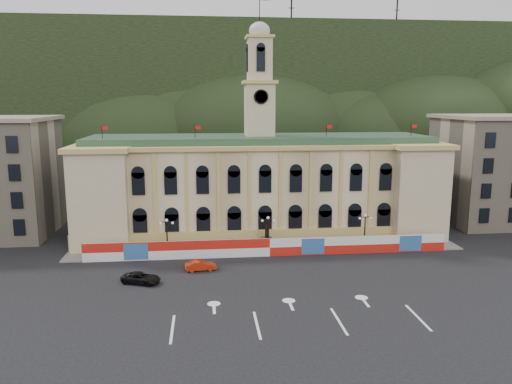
{
  "coord_description": "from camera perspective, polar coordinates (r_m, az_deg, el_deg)",
  "views": [
    {
      "loc": [
        -8.75,
        -50.2,
        21.17
      ],
      "look_at": [
        -1.58,
        18.0,
        8.45
      ],
      "focal_mm": 35.0,
      "sensor_mm": 36.0,
      "label": 1
    }
  ],
  "objects": [
    {
      "name": "lane_markings",
      "position": [
        50.67,
        4.65,
        -14.22
      ],
      "size": [
        26.0,
        10.0,
        0.02
      ],
      "primitive_type": null,
      "color": "white",
      "rests_on": "ground"
    },
    {
      "name": "hill_ridge",
      "position": [
        172.42,
        -3.13,
        9.93
      ],
      "size": [
        230.0,
        80.0,
        64.0
      ],
      "color": "black",
      "rests_on": "ground"
    },
    {
      "name": "lamp_left",
      "position": [
        69.79,
        -10.14,
        -4.69
      ],
      "size": [
        1.96,
        0.44,
        5.15
      ],
      "color": "black",
      "rests_on": "ground"
    },
    {
      "name": "hoarding_fence",
      "position": [
        68.8,
        1.62,
        -6.33
      ],
      "size": [
        50.0,
        0.44,
        2.5
      ],
      "color": "red",
      "rests_on": "ground"
    },
    {
      "name": "statue",
      "position": [
        71.6,
        1.27,
        -5.7
      ],
      "size": [
        1.4,
        1.4,
        3.72
      ],
      "color": "#595651",
      "rests_on": "ground"
    },
    {
      "name": "black_suv",
      "position": [
        60.69,
        -13.0,
        -9.55
      ],
      "size": [
        5.14,
        5.99,
        1.28
      ],
      "primitive_type": "imported",
      "rotation": [
        0.0,
        0.0,
        1.21
      ],
      "color": "black",
      "rests_on": "ground"
    },
    {
      "name": "ground",
      "position": [
        55.18,
        3.67,
        -12.08
      ],
      "size": [
        260.0,
        260.0,
        0.0
      ],
      "primitive_type": "plane",
      "color": "black",
      "rests_on": "ground"
    },
    {
      "name": "side_building_right",
      "position": [
        96.95,
        26.34,
        2.4
      ],
      "size": [
        21.0,
        17.0,
        18.6
      ],
      "color": "tan",
      "rests_on": "ground"
    },
    {
      "name": "lamp_right",
      "position": [
        73.21,
        12.33,
        -4.05
      ],
      "size": [
        1.96,
        0.44,
        5.15
      ],
      "color": "black",
      "rests_on": "ground"
    },
    {
      "name": "city_hall",
      "position": [
        79.44,
        0.41,
        0.85
      ],
      "size": [
        56.2,
        17.6,
        37.1
      ],
      "color": "beige",
      "rests_on": "ground"
    },
    {
      "name": "pavement",
      "position": [
        71.68,
        1.29,
        -6.61
      ],
      "size": [
        56.0,
        5.5,
        0.16
      ],
      "primitive_type": "cube",
      "color": "slate",
      "rests_on": "ground"
    },
    {
      "name": "red_sedan",
      "position": [
        63.74,
        -6.35,
        -8.35
      ],
      "size": [
        2.33,
        4.22,
        1.28
      ],
      "primitive_type": "imported",
      "rotation": [
        0.0,
        0.0,
        1.7
      ],
      "color": "#A9230C",
      "rests_on": "ground"
    },
    {
      "name": "lamp_center",
      "position": [
        70.14,
        1.38,
        -4.45
      ],
      "size": [
        1.96,
        0.44,
        5.15
      ],
      "color": "black",
      "rests_on": "ground"
    }
  ]
}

